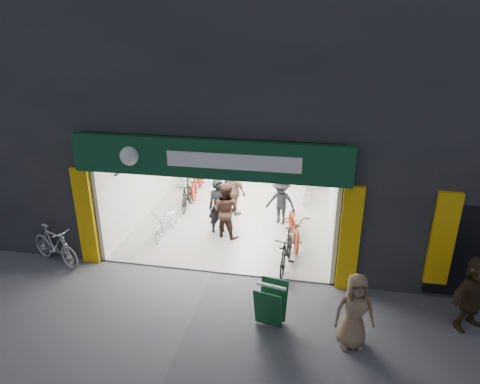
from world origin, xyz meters
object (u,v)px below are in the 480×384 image
(bike_left_front, at_px, (167,222))
(parked_bike, at_px, (55,245))
(bike_right_front, at_px, (287,250))
(pedestrian_near, at_px, (354,311))
(sandwich_board, at_px, (271,303))

(bike_left_front, xyz_separation_m, parked_bike, (-2.29, -2.05, 0.10))
(parked_bike, bearing_deg, bike_left_front, -26.13)
(bike_left_front, relative_size, bike_right_front, 0.98)
(parked_bike, relative_size, pedestrian_near, 1.12)
(parked_bike, bearing_deg, bike_right_front, -59.32)
(bike_left_front, xyz_separation_m, sandwich_board, (3.47, -3.40, 0.07))
(bike_right_front, distance_m, sandwich_board, 2.25)
(bike_left_front, height_order, parked_bike, parked_bike)
(pedestrian_near, distance_m, sandwich_board, 1.69)
(pedestrian_near, bearing_deg, bike_left_front, 133.31)
(pedestrian_near, bearing_deg, parked_bike, 156.72)
(parked_bike, height_order, sandwich_board, parked_bike)
(pedestrian_near, height_order, sandwich_board, pedestrian_near)
(bike_left_front, height_order, bike_right_front, bike_right_front)
(bike_left_front, bearing_deg, pedestrian_near, -32.66)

